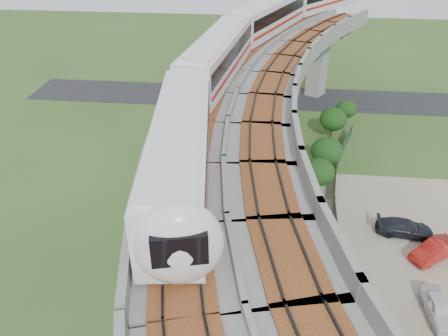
{
  "coord_description": "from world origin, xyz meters",
  "views": [
    {
      "loc": [
        2.33,
        -26.22,
        23.01
      ],
      "look_at": [
        -0.21,
        -1.11,
        7.5
      ],
      "focal_mm": 35.0,
      "sensor_mm": 36.0,
      "label": 1
    }
  ],
  "objects": [
    {
      "name": "tree_4",
      "position": [
        5.83,
        0.88,
        1.96
      ],
      "size": [
        3.09,
        3.09,
        3.28
      ],
      "color": "#382314",
      "rests_on": "ground"
    },
    {
      "name": "fence",
      "position": [
        9.75,
        0.0,
        0.75
      ],
      "size": [
        3.87,
        38.73,
        1.5
      ],
      "color": "#2D382D",
      "rests_on": "ground"
    },
    {
      "name": "car_red",
      "position": [
        15.55,
        -0.21,
        0.72
      ],
      "size": [
        4.21,
        3.58,
        1.36
      ],
      "primitive_type": "imported",
      "rotation": [
        0.0,
        0.0,
        -0.95
      ],
      "color": "#A1150E",
      "rests_on": "dirt_lot"
    },
    {
      "name": "tree_1",
      "position": [
        9.92,
        18.66,
        2.39
      ],
      "size": [
        2.97,
        2.97,
        3.65
      ],
      "color": "#382314",
      "rests_on": "ground"
    },
    {
      "name": "dirt_lot",
      "position": [
        14.0,
        -2.0,
        0.02
      ],
      "size": [
        18.0,
        26.0,
        0.04
      ],
      "primitive_type": "cube",
      "color": "gray",
      "rests_on": "ground"
    },
    {
      "name": "tree_3",
      "position": [
        7.51,
        7.82,
        2.09
      ],
      "size": [
        2.87,
        2.87,
        3.32
      ],
      "color": "#382314",
      "rests_on": "ground"
    },
    {
      "name": "metro_train",
      "position": [
        2.14,
        14.51,
        12.31
      ],
      "size": [
        19.45,
        59.43,
        3.64
      ],
      "color": "silver",
      "rests_on": "ground"
    },
    {
      "name": "car_white",
      "position": [
        14.16,
        -5.89,
        0.71
      ],
      "size": [
        1.78,
        3.99,
        1.33
      ],
      "primitive_type": "imported",
      "rotation": [
        0.0,
        0.0,
        0.05
      ],
      "color": "white",
      "rests_on": "dirt_lot"
    },
    {
      "name": "tree_6",
      "position": [
        6.93,
        -7.94,
        2.33
      ],
      "size": [
        1.98,
        1.98,
        3.18
      ],
      "color": "#382314",
      "rests_on": "ground"
    },
    {
      "name": "tree_2",
      "position": [
        8.53,
        11.45,
        2.31
      ],
      "size": [
        3.07,
        3.07,
        3.61
      ],
      "color": "#382314",
      "rests_on": "ground"
    },
    {
      "name": "car_dark",
      "position": [
        13.97,
        2.3,
        0.68
      ],
      "size": [
        4.57,
        2.22,
        1.28
      ],
      "primitive_type": "imported",
      "rotation": [
        0.0,
        0.0,
        1.47
      ],
      "color": "black",
      "rests_on": "dirt_lot"
    },
    {
      "name": "ground",
      "position": [
        0.0,
        0.0,
        0.0
      ],
      "size": [
        160.0,
        160.0,
        0.0
      ],
      "primitive_type": "plane",
      "color": "#374E1F",
      "rests_on": "ground"
    },
    {
      "name": "tree_0",
      "position": [
        11.81,
        21.91,
        2.26
      ],
      "size": [
        2.42,
        2.42,
        3.29
      ],
      "color": "#382314",
      "rests_on": "ground"
    },
    {
      "name": "asphalt_road",
      "position": [
        0.0,
        30.0,
        0.01
      ],
      "size": [
        60.0,
        8.0,
        0.03
      ],
      "primitive_type": "cube",
      "color": "#232326",
      "rests_on": "ground"
    },
    {
      "name": "viaduct",
      "position": [
        3.84,
        0.0,
        9.05
      ],
      "size": [
        19.58,
        73.98,
        11.4
      ],
      "color": "#99968E",
      "rests_on": "ground"
    },
    {
      "name": "tree_5",
      "position": [
        6.97,
        -4.68,
        2.65
      ],
      "size": [
        3.16,
        3.16,
        4.0
      ],
      "color": "#382314",
      "rests_on": "ground"
    }
  ]
}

